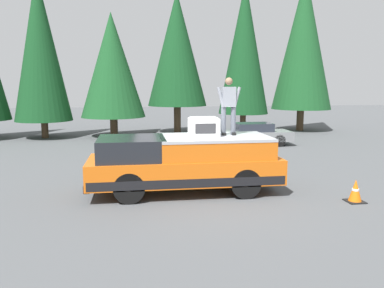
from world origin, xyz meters
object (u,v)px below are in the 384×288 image
Objects in this scene: traffic_cone at (355,191)px; pickup_truck at (185,163)px; person_on_truck_bed at (229,105)px; compressor_unit at (204,127)px; parked_car_grey at (252,134)px.

pickup_truck is at bearing 69.60° from traffic_cone.
pickup_truck is 3.28× the size of person_on_truck_bed.
person_on_truck_bed reaches higher than traffic_cone.
person_on_truck_bed is at bearing 59.30° from traffic_cone.
person_on_truck_bed reaches higher than compressor_unit.
person_on_truck_bed is 4.24m from traffic_cone.
person_on_truck_bed is (0.19, -1.34, 1.68)m from pickup_truck.
parked_car_grey is (8.38, -4.07, -1.35)m from compressor_unit.
compressor_unit reaches higher than traffic_cone.
person_on_truck_bed reaches higher than parked_car_grey.
pickup_truck is at bearing 97.92° from person_on_truck_bed.
pickup_truck is 4.75m from traffic_cone.
compressor_unit is at bearing 104.46° from person_on_truck_bed.
compressor_unit is (-0.02, -0.56, 1.05)m from pickup_truck.
pickup_truck is 1.19m from compressor_unit.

